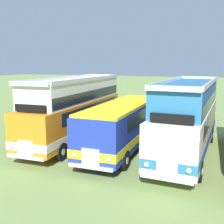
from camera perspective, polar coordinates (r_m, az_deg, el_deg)
name	(u,v)px	position (r m, az deg, el deg)	size (l,w,h in m)	color
bus_first_in_row	(76,108)	(19.69, -7.45, 0.92)	(2.88, 11.55, 4.52)	orange
bus_second_in_row	(124,122)	(17.53, 2.50, -2.16)	(2.72, 10.07, 2.99)	#1E339E
bus_third_in_row	(188,116)	(16.94, 15.43, -0.85)	(2.94, 10.75, 4.52)	silver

